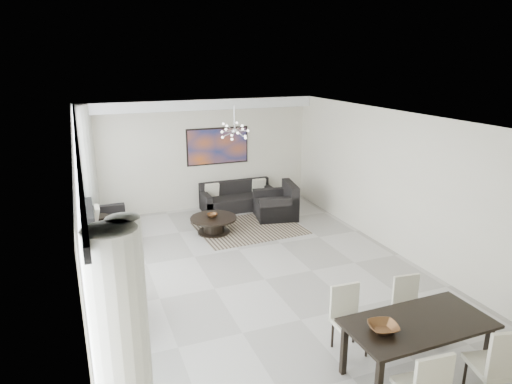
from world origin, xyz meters
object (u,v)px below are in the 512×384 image
coffee_table (214,224)px  sofa_main (238,200)px  tv_console (108,308)px  television (116,272)px  dining_table (418,328)px

coffee_table → sofa_main: bearing=53.1°
tv_console → television: size_ratio=1.72×
television → tv_console: bearing=96.9°
coffee_table → television: (-2.39, -3.07, 0.63)m
coffee_table → dining_table: bearing=-80.4°
tv_console → dining_table: dining_table is taller
coffee_table → tv_console: (-2.55, -3.05, 0.06)m
dining_table → coffee_table: bearing=99.6°
sofa_main → television: bearing=-127.6°
sofa_main → dining_table: dining_table is taller
sofa_main → tv_console: sofa_main is taller
sofa_main → coffee_table: bearing=-126.9°
sofa_main → dining_table: bearing=-91.2°
television → dining_table: (3.36, -2.61, -0.17)m
television → sofa_main: bearing=-24.3°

